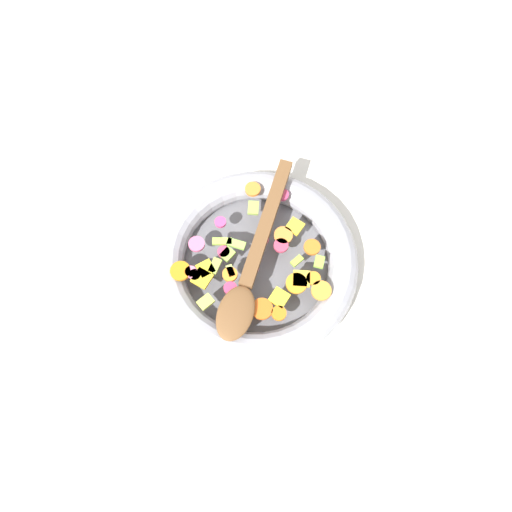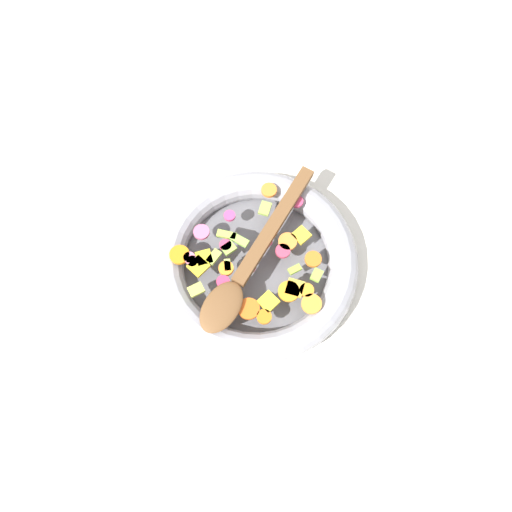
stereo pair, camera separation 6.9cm
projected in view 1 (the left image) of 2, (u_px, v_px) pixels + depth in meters
The scene contains 4 objects.
ground_plane at pixel (256, 267), 0.86m from camera, with size 4.00×4.00×0.00m, color silver.
skillet at pixel (256, 262), 0.83m from camera, with size 0.34×0.34×0.05m.
chopped_vegetables at pixel (255, 263), 0.80m from camera, with size 0.25×0.26×0.01m.
wooden_spoon at pixel (252, 265), 0.79m from camera, with size 0.33×0.06×0.01m.
Camera 1 is at (-0.29, -0.09, 0.80)m, focal length 35.00 mm.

